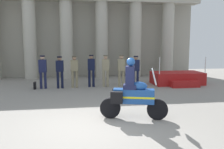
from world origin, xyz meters
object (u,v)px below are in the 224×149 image
(officer_in_row_2, at_px, (74,69))
(motorcycle_with_rider, at_px, (131,94))
(officer_in_row_0, at_px, (43,69))
(reviewing_stand, at_px, (178,78))
(officer_in_row_3, at_px, (91,68))
(officer_in_row_4, at_px, (106,68))
(briefcase_on_ground, at_px, (35,86))
(officer_in_row_1, at_px, (60,70))
(officer_in_row_6, at_px, (136,68))
(officer_in_row_5, at_px, (121,68))

(officer_in_row_2, bearing_deg, motorcycle_with_rider, 110.48)
(officer_in_row_0, bearing_deg, reviewing_stand, -175.17)
(officer_in_row_3, xyz_separation_m, officer_in_row_4, (0.76, -0.07, -0.01))
(briefcase_on_ground, bearing_deg, officer_in_row_3, 4.09)
(officer_in_row_1, xyz_separation_m, officer_in_row_3, (1.64, 0.14, 0.03))
(reviewing_stand, distance_m, officer_in_row_1, 6.59)
(officer_in_row_2, bearing_deg, officer_in_row_0, 5.15)
(officer_in_row_2, xyz_separation_m, officer_in_row_6, (3.29, -0.05, -0.01))
(officer_in_row_1, xyz_separation_m, officer_in_row_4, (2.40, 0.07, 0.03))
(motorcycle_with_rider, bearing_deg, reviewing_stand, 70.47)
(reviewing_stand, distance_m, officer_in_row_6, 2.61)
(officer_in_row_0, bearing_deg, officer_in_row_3, -174.07)
(officer_in_row_1, relative_size, officer_in_row_6, 1.00)
(officer_in_row_0, relative_size, officer_in_row_3, 1.00)
(officer_in_row_5, bearing_deg, officer_in_row_1, 5.13)
(officer_in_row_5, bearing_deg, reviewing_stand, -174.81)
(officer_in_row_1, bearing_deg, officer_in_row_4, -175.25)
(officer_in_row_1, relative_size, officer_in_row_5, 0.98)
(motorcycle_with_rider, bearing_deg, officer_in_row_1, 130.00)
(reviewing_stand, relative_size, briefcase_on_ground, 7.74)
(officer_in_row_2, bearing_deg, officer_in_row_3, -172.67)
(officer_in_row_6, height_order, motorcycle_with_rider, motorcycle_with_rider)
(officer_in_row_6, height_order, briefcase_on_ground, officer_in_row_6)
(reviewing_stand, xyz_separation_m, officer_in_row_3, (-4.92, -0.11, 0.68))
(officer_in_row_2, height_order, officer_in_row_3, officer_in_row_3)
(officer_in_row_2, distance_m, officer_in_row_3, 0.89)
(officer_in_row_0, xyz_separation_m, officer_in_row_5, (4.12, 0.11, -0.01))
(officer_in_row_0, height_order, motorcycle_with_rider, motorcycle_with_rider)
(officer_in_row_6, bearing_deg, reviewing_stand, -171.83)
(officer_in_row_3, distance_m, motorcycle_with_rider, 5.73)
(officer_in_row_3, bearing_deg, officer_in_row_2, 7.33)
(briefcase_on_ground, bearing_deg, officer_in_row_4, 2.23)
(officer_in_row_0, height_order, officer_in_row_1, officer_in_row_0)
(reviewing_stand, relative_size, officer_in_row_5, 1.64)
(briefcase_on_ground, bearing_deg, officer_in_row_0, 11.27)
(officer_in_row_6, distance_m, motorcycle_with_rider, 5.75)
(officer_in_row_3, xyz_separation_m, briefcase_on_ground, (-2.90, -0.21, -0.84))
(officer_in_row_2, height_order, officer_in_row_5, officer_in_row_5)
(officer_in_row_2, relative_size, officer_in_row_4, 0.98)
(officer_in_row_6, bearing_deg, officer_in_row_5, -4.52)
(motorcycle_with_rider, distance_m, briefcase_on_ground, 6.66)
(officer_in_row_6, bearing_deg, officer_in_row_4, 1.14)
(officer_in_row_5, distance_m, motorcycle_with_rider, 5.69)
(officer_in_row_1, bearing_deg, officer_in_row_0, 2.31)
(reviewing_stand, bearing_deg, motorcycle_with_rider, -125.11)
(officer_in_row_5, xyz_separation_m, motorcycle_with_rider, (-0.76, -5.64, -0.21))
(reviewing_stand, distance_m, officer_in_row_2, 5.84)
(officer_in_row_0, distance_m, officer_in_row_5, 4.12)
(motorcycle_with_rider, bearing_deg, officer_in_row_0, 136.87)
(officer_in_row_1, height_order, officer_in_row_5, officer_in_row_5)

